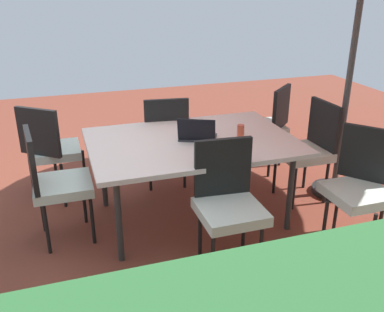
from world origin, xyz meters
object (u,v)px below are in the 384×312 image
chair_north (228,200)px  chair_west (309,146)px  cup (241,131)px  chair_east (54,180)px  chair_northwest (361,184)px  chair_south (165,136)px  chair_southwest (267,123)px  chair_southeast (51,147)px  laptop (197,135)px  dining_table (192,145)px

chair_north → chair_west: same height
chair_north → cup: chair_north is taller
chair_east → chair_northwest: size_ratio=1.00×
chair_south → chair_southwest: size_ratio=1.00×
chair_east → chair_west: same height
chair_south → chair_southeast: (1.13, -0.03, 0.00)m
chair_southwest → chair_southeast: size_ratio=1.00×
chair_west → laptop: 1.19m
cup → chair_southeast: bearing=-27.6°
dining_table → chair_west: (-1.20, -0.02, -0.16)m
chair_southwest → chair_northwest: size_ratio=1.00×
cup → chair_northwest: bearing=133.7°
chair_west → chair_southeast: (2.38, -0.74, 0.00)m
chair_southwest → chair_north: (1.10, 1.52, 0.00)m
chair_south → chair_west: bearing=157.6°
chair_east → laptop: bearing=-96.4°
chair_northwest → cup: chair_northwest is taller
chair_west → chair_east: bearing=-91.3°
chair_southwest → chair_south: bearing=-40.0°
chair_west → chair_south: bearing=-121.6°
chair_north → chair_northwest: 1.11m
chair_southwest → chair_southeast: (2.32, 0.01, 0.00)m
cup → laptop: bearing=-8.1°
chair_southwest → chair_northwest: 1.60m
chair_north → cup: bearing=64.7°
dining_table → laptop: size_ratio=4.49×
chair_south → chair_west: 1.44m
chair_west → cup: (0.77, 0.09, 0.27)m
chair_southwest → chair_southeast: bearing=-41.7°
chair_east → chair_southeast: bearing=-5.1°
laptop → chair_north: bearing=114.9°
chair_west → laptop: (1.16, 0.04, 0.26)m
laptop → dining_table: bearing=3.3°
chair_south → chair_west: (-1.25, 0.71, 0.00)m
dining_table → chair_east: bearing=0.0°
chair_northwest → laptop: (1.10, -0.81, 0.26)m
dining_table → chair_north: bearing=92.7°
chair_east → chair_northwest: same height
chair_southwest → cup: size_ratio=8.57×
dining_table → chair_west: chair_west is taller
chair_north → cup: 0.83m
dining_table → chair_northwest: size_ratio=1.81×
chair_northwest → laptop: size_ratio=2.48×
chair_south → laptop: size_ratio=2.48×
chair_northwest → laptop: same height
cup → chair_north: bearing=60.1°
chair_north → chair_southeast: same height
chair_southwest → chair_west: size_ratio=1.00×
chair_northwest → chair_east: bearing=-149.0°
chair_east → cup: (-1.60, 0.07, 0.27)m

